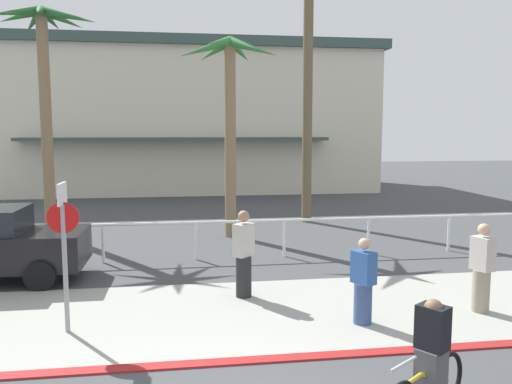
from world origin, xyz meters
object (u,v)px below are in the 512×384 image
palm_tree_4 (309,30)px  pedestrian_1 (244,257)px  pedestrian_0 (482,272)px  palm_tree_3 (229,90)px  cyclist_yellow_0 (429,364)px  stop_sign_bike_lane (64,236)px  pedestrian_2 (363,285)px  palm_tree_2 (44,59)px

palm_tree_4 → pedestrian_1: (-3.43, -8.53, -6.20)m
pedestrian_0 → pedestrian_1: pedestrian_1 is taller
palm_tree_3 → pedestrian_0: (4.01, -7.76, -3.89)m
palm_tree_4 → cyclist_yellow_0: size_ratio=6.10×
pedestrian_0 → stop_sign_bike_lane: bearing=179.4°
palm_tree_3 → cyclist_yellow_0: 11.86m
pedestrian_1 → pedestrian_2: size_ratio=1.17×
palm_tree_4 → pedestrian_1: 11.09m
palm_tree_3 → pedestrian_1: size_ratio=3.50×
palm_tree_3 → palm_tree_4: palm_tree_4 is taller
palm_tree_4 → palm_tree_3: bearing=-143.9°
palm_tree_2 → stop_sign_bike_lane: bearing=-75.4°
palm_tree_3 → stop_sign_bike_lane: bearing=-114.5°
cyclist_yellow_0 → stop_sign_bike_lane: bearing=144.5°
stop_sign_bike_lane → pedestrian_0: size_ratio=1.51×
palm_tree_4 → pedestrian_0: bearing=-84.9°
palm_tree_2 → pedestrian_0: 14.15m
pedestrian_2 → pedestrian_0: bearing=6.4°
pedestrian_0 → pedestrian_2: (-2.42, -0.27, -0.08)m
palm_tree_3 → pedestrian_0: 9.56m
palm_tree_2 → palm_tree_4: palm_tree_4 is taller
palm_tree_3 → pedestrian_2: palm_tree_3 is taller
palm_tree_3 → pedestrian_1: 7.34m
pedestrian_1 → pedestrian_2: (1.90, -1.78, -0.14)m
stop_sign_bike_lane → cyclist_yellow_0: (4.79, -3.42, -0.98)m
palm_tree_2 → palm_tree_4: bearing=7.1°
palm_tree_2 → palm_tree_3: palm_tree_2 is taller
stop_sign_bike_lane → palm_tree_4: bearing=56.4°
pedestrian_1 → pedestrian_0: bearing=-19.3°
cyclist_yellow_0 → pedestrian_0: size_ratio=0.90×
stop_sign_bike_lane → pedestrian_2: size_ratio=1.65×
palm_tree_2 → cyclist_yellow_0: 15.02m
palm_tree_4 → pedestrian_0: size_ratio=5.49×
pedestrian_1 → palm_tree_3: bearing=87.1°
palm_tree_2 → pedestrian_1: palm_tree_2 is taller
palm_tree_4 → pedestrian_0: (0.89, -10.04, -6.26)m
stop_sign_bike_lane → pedestrian_2: bearing=-4.0°
pedestrian_0 → pedestrian_2: size_ratio=1.09×
cyclist_yellow_0 → pedestrian_1: bearing=108.3°
palm_tree_2 → pedestrian_1: 10.43m
palm_tree_2 → palm_tree_3: (5.81, -1.17, -1.01)m
palm_tree_3 → cyclist_yellow_0: size_ratio=4.14×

